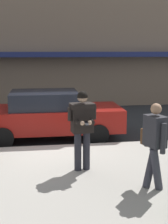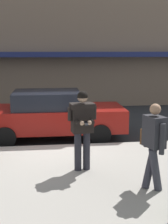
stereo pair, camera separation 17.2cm
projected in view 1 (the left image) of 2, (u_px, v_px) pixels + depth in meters
The scene contains 6 objects.
ground_plane at pixel (53, 148), 9.14m from camera, with size 80.00×80.00×0.00m, color #2B2D30.
sidewalk at pixel (107, 184), 6.50m from camera, with size 32.00×5.30×0.14m, color #A8A399.
curb_paint_line at pixel (86, 145), 9.33m from camera, with size 28.00×0.12×0.01m, color silver.
parked_sedan_mid at pixel (49, 115), 9.89m from camera, with size 4.51×1.96×1.54m.
man_texting_on_phone at pixel (82, 122), 6.86m from camera, with size 0.64×0.62×1.81m.
pedestrian_with_bag at pixel (154, 141), 5.97m from camera, with size 0.40×0.72×1.70m.
Camera 1 is at (-0.36, -8.79, 2.82)m, focal length 50.00 mm.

